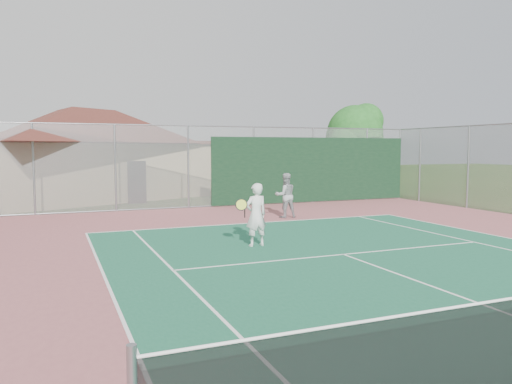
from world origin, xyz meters
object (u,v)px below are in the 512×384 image
tree (356,135)px  player_grey_back (285,196)px  clubhouse (88,145)px  player_white_front (256,215)px

tree → player_grey_back: bearing=-138.2°
clubhouse → player_grey_back: (6.11, -10.73, -1.90)m
clubhouse → player_grey_back: clubhouse is taller
tree → player_grey_back: (-7.45, -6.65, -2.45)m
player_white_front → player_grey_back: size_ratio=1.00×
player_white_front → player_grey_back: player_white_front is taller
tree → player_white_front: size_ratio=3.04×
tree → player_white_front: bearing=-133.1°
tree → player_white_front: tree is taller
player_white_front → player_grey_back: bearing=-130.0°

